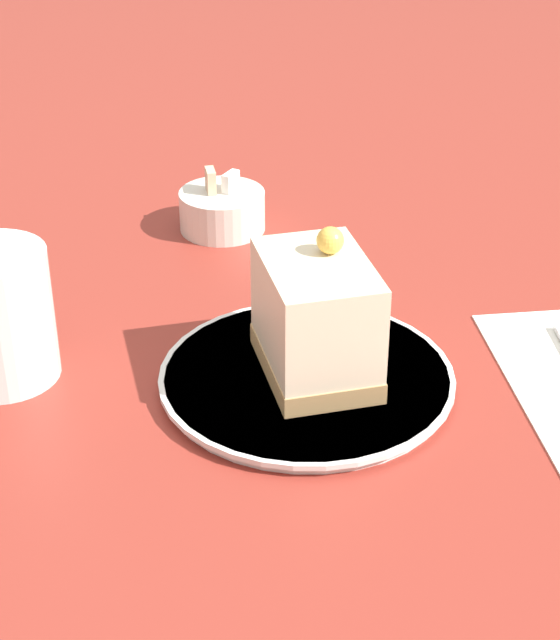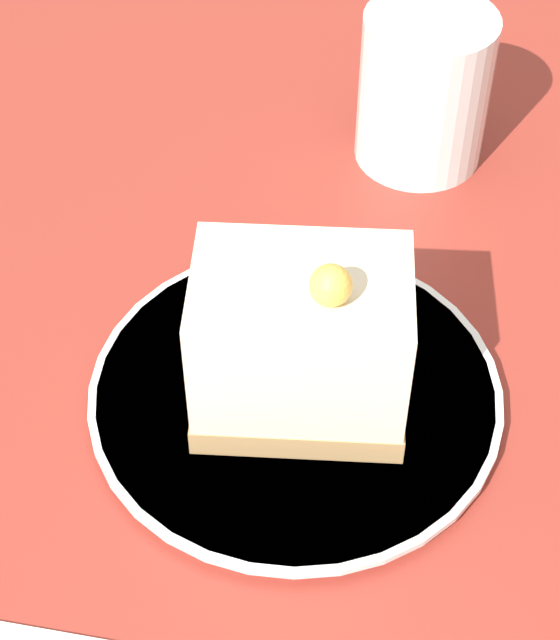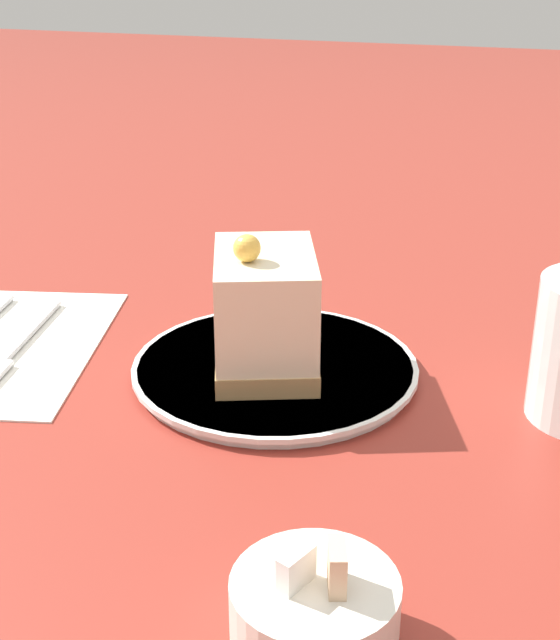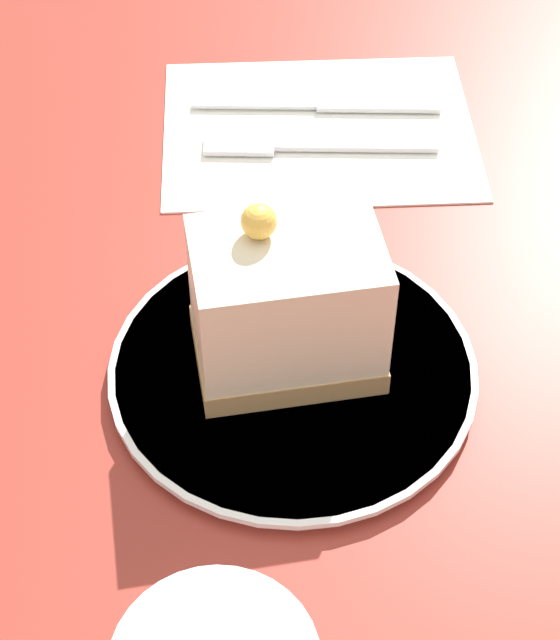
{
  "view_description": "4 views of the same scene",
  "coord_description": "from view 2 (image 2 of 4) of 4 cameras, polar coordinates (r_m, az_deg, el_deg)",
  "views": [
    {
      "loc": [
        0.04,
        -0.66,
        0.43
      ],
      "look_at": [
        -0.03,
        -0.01,
        0.05
      ],
      "focal_mm": 60.0,
      "sensor_mm": 36.0,
      "label": 1
    },
    {
      "loc": [
        0.32,
        0.12,
        0.44
      ],
      "look_at": [
        -0.02,
        -0.03,
        0.04
      ],
      "focal_mm": 60.0,
      "sensor_mm": 36.0,
      "label": 2
    },
    {
      "loc": [
        -0.19,
        0.55,
        0.31
      ],
      "look_at": [
        -0.02,
        0.0,
        0.05
      ],
      "focal_mm": 50.0,
      "sensor_mm": 36.0,
      "label": 3
    },
    {
      "loc": [
        -0.4,
        -0.08,
        0.48
      ],
      "look_at": [
        -0.02,
        -0.01,
        0.07
      ],
      "focal_mm": 60.0,
      "sensor_mm": 36.0,
      "label": 4
    }
  ],
  "objects": [
    {
      "name": "cake_slice",
      "position": [
        0.51,
        1.11,
        -1.24
      ],
      "size": [
        0.1,
        0.12,
        0.11
      ],
      "rotation": [
        0.0,
        0.0,
        0.35
      ],
      "color": "#AD8451",
      "rests_on": "plate"
    },
    {
      "name": "drinking_glass",
      "position": [
        0.68,
        7.7,
        12.11
      ],
      "size": [
        0.08,
        0.08,
        0.1
      ],
      "color": "silver",
      "rests_on": "ground_plane"
    },
    {
      "name": "ground_plane",
      "position": [
        0.55,
        1.93,
        -5.25
      ],
      "size": [
        4.0,
        4.0,
        0.0
      ],
      "primitive_type": "plane",
      "color": "maroon"
    },
    {
      "name": "plate",
      "position": [
        0.56,
        0.83,
        -3.98
      ],
      "size": [
        0.21,
        0.21,
        0.01
      ],
      "color": "silver",
      "rests_on": "ground_plane"
    }
  ]
}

